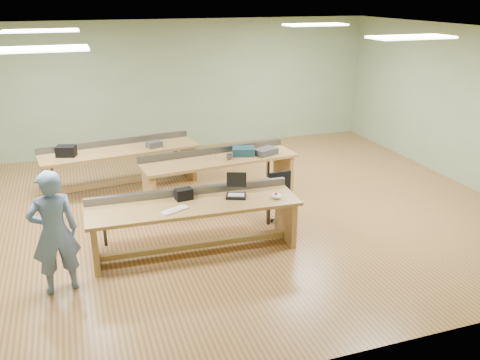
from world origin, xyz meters
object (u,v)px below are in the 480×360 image
at_px(laptop_base, 236,196).
at_px(drinks_can, 214,157).
at_px(task_chair, 283,205).
at_px(camera_bag, 184,194).
at_px(parts_bin_grey, 266,151).
at_px(person, 54,232).
at_px(mug, 229,157).
at_px(parts_bin_teal, 244,151).
at_px(workbench_front, 194,215).
at_px(workbench_back, 120,159).
at_px(workbench_mid, 219,168).

bearing_deg(laptop_base, drinks_can, 106.11).
relative_size(task_chair, drinks_can, 7.64).
height_order(camera_bag, parts_bin_grey, camera_bag).
height_order(person, mug, person).
bearing_deg(parts_bin_teal, workbench_front, -126.38).
distance_m(workbench_back, mug, 2.22).
distance_m(parts_bin_teal, drinks_can, 0.62).
bearing_deg(task_chair, workbench_front, -168.05).
relative_size(workbench_mid, camera_bag, 12.02).
bearing_deg(workbench_front, person, -163.53).
relative_size(camera_bag, parts_bin_teal, 0.60).
bearing_deg(workbench_mid, workbench_front, -122.27).
xyz_separation_m(workbench_mid, camera_bag, (-1.03, -1.71, 0.28)).
relative_size(person, parts_bin_teal, 4.04).
relative_size(parts_bin_teal, drinks_can, 3.64).
bearing_deg(mug, workbench_front, -121.90).
distance_m(task_chair, parts_bin_grey, 1.46).
xyz_separation_m(workbench_front, person, (-1.87, -0.49, 0.25)).
bearing_deg(workbench_front, workbench_mid, 65.53).
bearing_deg(workbench_front, parts_bin_teal, 55.46).
distance_m(laptop_base, parts_bin_teal, 2.05).
bearing_deg(workbench_back, parts_bin_grey, -33.11).
height_order(person, laptop_base, person).
distance_m(workbench_front, mug, 2.07).
xyz_separation_m(workbench_mid, task_chair, (0.67, -1.43, -0.25)).
distance_m(workbench_back, parts_bin_grey, 2.82).
xyz_separation_m(workbench_back, task_chair, (2.32, -2.57, -0.25)).
bearing_deg(laptop_base, parts_bin_teal, 89.44).
relative_size(workbench_front, mug, 26.53).
bearing_deg(parts_bin_teal, drinks_can, -167.07).
distance_m(workbench_mid, camera_bag, 2.02).
xyz_separation_m(parts_bin_teal, parts_bin_grey, (0.40, -0.11, -0.01)).
bearing_deg(camera_bag, parts_bin_teal, 42.80).
bearing_deg(parts_bin_teal, person, -143.76).
bearing_deg(workbench_mid, drinks_can, -146.20).
bearing_deg(parts_bin_grey, camera_bag, -139.33).
xyz_separation_m(camera_bag, drinks_can, (0.91, 1.61, -0.03)).
xyz_separation_m(person, drinks_can, (2.68, 2.27, -0.00)).
height_order(workbench_front, workbench_mid, same).
distance_m(task_chair, drinks_can, 1.62).
bearing_deg(workbench_back, mug, -42.71).
xyz_separation_m(workbench_front, drinks_can, (0.81, 1.78, 0.25)).
distance_m(camera_bag, mug, 1.98).
relative_size(workbench_back, task_chair, 3.61).
xyz_separation_m(person, parts_bin_grey, (3.68, 2.30, -0.00)).
height_order(workbench_front, laptop_base, workbench_front).
relative_size(workbench_mid, laptop_base, 9.99).
distance_m(parts_bin_teal, mug, 0.37).
bearing_deg(workbench_front, laptop_base, 3.46).
relative_size(workbench_mid, parts_bin_teal, 7.25).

